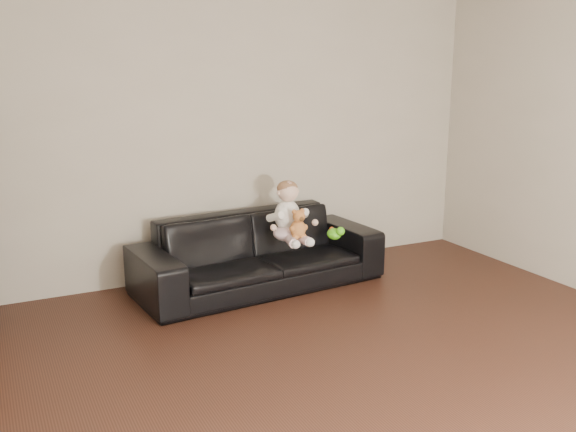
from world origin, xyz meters
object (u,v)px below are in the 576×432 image
sofa (259,252)px  toy_rattle (332,232)px  toy_blue_disc (334,233)px  baby (289,215)px  teddy_bear (298,224)px  toy_green (334,234)px

sofa → toy_rattle: 0.68m
toy_rattle → toy_blue_disc: toy_rattle is taller
toy_rattle → toy_blue_disc: 0.06m
baby → teddy_bear: bearing=-80.6°
sofa → teddy_bear: 0.47m
teddy_bear → toy_rattle: size_ratio=3.76×
baby → toy_rattle: 0.47m
toy_blue_disc → teddy_bear: bearing=-157.1°
toy_green → toy_rattle: 0.14m
toy_green → toy_rattle: toy_green is taller
toy_green → toy_blue_disc: 0.19m
baby → toy_rattle: size_ratio=7.88×
teddy_bear → toy_green: size_ratio=1.74×
baby → toy_rattle: (0.43, 0.00, -0.20)m
sofa → toy_blue_disc: bearing=-12.1°
sofa → teddy_bear: (0.24, -0.28, 0.28)m
teddy_bear → toy_blue_disc: (0.46, 0.19, -0.18)m
sofa → toy_blue_disc: size_ratio=19.70×
toy_blue_disc → sofa: bearing=173.2°
sofa → toy_rattle: size_ratio=32.01×
baby → toy_green: baby is taller
baby → toy_blue_disc: 0.52m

